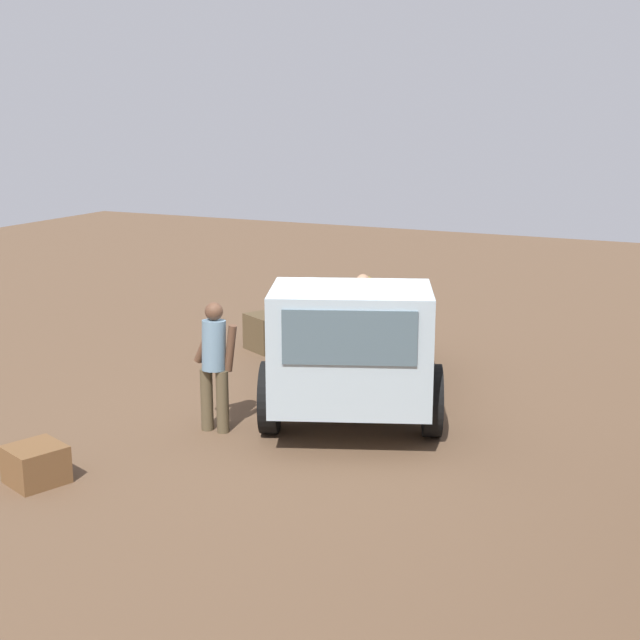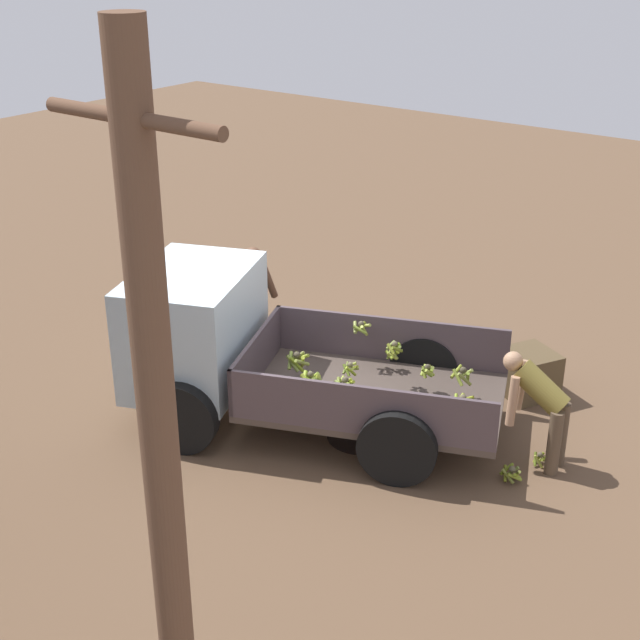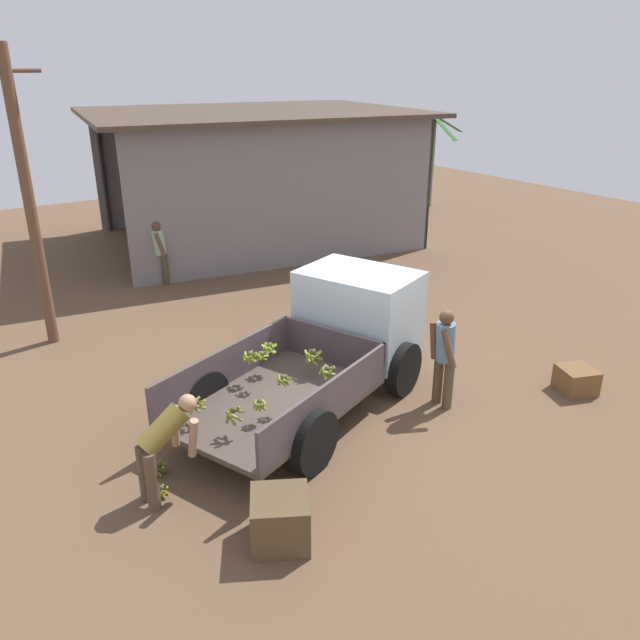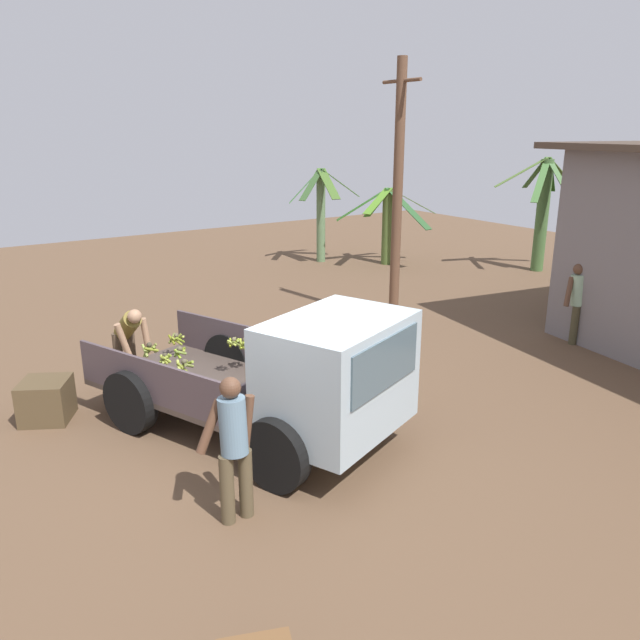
% 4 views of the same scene
% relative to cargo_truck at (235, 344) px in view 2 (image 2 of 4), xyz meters
% --- Properties ---
extents(ground, '(36.00, 36.00, 0.00)m').
position_rel_cargo_truck_xyz_m(ground, '(0.08, -0.18, -0.97)').
color(ground, brown).
extents(mud_patch_0, '(0.83, 0.83, 0.01)m').
position_rel_cargo_truck_xyz_m(mud_patch_0, '(-1.58, -0.46, -0.97)').
color(mud_patch_0, black).
rests_on(mud_patch_0, ground).
extents(cargo_truck, '(4.82, 3.40, 1.85)m').
position_rel_cargo_truck_xyz_m(cargo_truck, '(0.00, 0.00, 0.00)').
color(cargo_truck, '#483C35').
rests_on(cargo_truck, ground).
extents(utility_pole, '(1.10, 0.20, 5.34)m').
position_rel_cargo_truck_xyz_m(utility_pole, '(-3.62, 4.55, 1.75)').
color(utility_pole, brown).
rests_on(utility_pole, ground).
extents(person_foreground_visitor, '(0.35, 0.66, 1.62)m').
position_rel_cargo_truck_xyz_m(person_foreground_visitor, '(0.92, -1.42, -0.07)').
color(person_foreground_visitor, brown).
rests_on(person_foreground_visitor, ground).
extents(person_worker_loading, '(0.80, 0.60, 1.31)m').
position_rel_cargo_truck_xyz_m(person_worker_loading, '(-3.49, -1.18, -0.19)').
color(person_worker_loading, brown).
rests_on(person_worker_loading, ground).
extents(banana_bunch_on_ground_0, '(0.18, 0.18, 0.17)m').
position_rel_cargo_truck_xyz_m(banana_bunch_on_ground_0, '(-3.57, -1.15, -0.87)').
color(banana_bunch_on_ground_0, brown).
rests_on(banana_bunch_on_ground_0, ground).
extents(banana_bunch_on_ground_1, '(0.26, 0.25, 0.20)m').
position_rel_cargo_truck_xyz_m(banana_bunch_on_ground_1, '(-3.44, -0.67, -0.86)').
color(banana_bunch_on_ground_1, brown).
rests_on(banana_bunch_on_ground_1, ground).
extents(wooden_crate_0, '(0.88, 0.88, 0.60)m').
position_rel_cargo_truck_xyz_m(wooden_crate_0, '(-2.72, -2.64, -0.67)').
color(wooden_crate_0, brown).
rests_on(wooden_crate_0, ground).
extents(wooden_crate_1, '(0.71, 0.71, 0.41)m').
position_rel_cargo_truck_xyz_m(wooden_crate_1, '(3.09, -2.32, -0.77)').
color(wooden_crate_1, brown).
rests_on(wooden_crate_1, ground).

